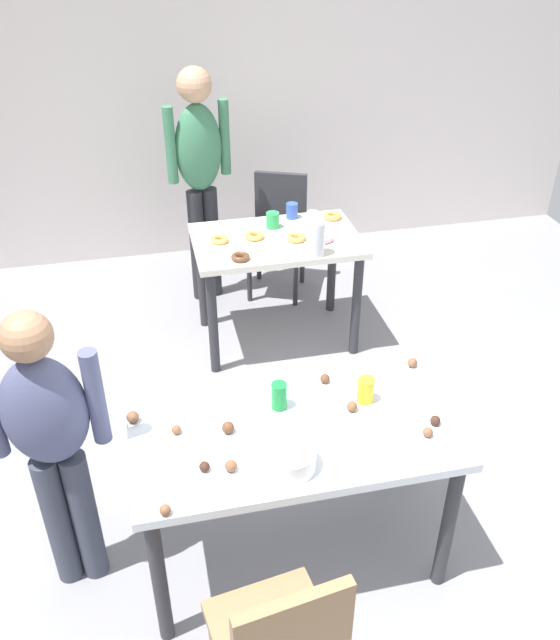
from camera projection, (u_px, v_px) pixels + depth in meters
ground_plane at (296, 548)px, 3.11m from camera, size 6.40×6.40×0.00m
wall_back at (197, 90)px, 5.03m from camera, size 6.40×0.10×2.60m
dining_table_near at (292, 443)px, 2.76m from camera, size 1.31×0.74×0.75m
dining_table_far at (277, 255)px, 4.22m from camera, size 1.03×0.66×0.75m
chair_far_table at (278, 227)px, 4.88m from camera, size 0.52×0.52×0.87m
person_girl_near at (51, 437)px, 2.57m from camera, size 0.45×0.21×1.37m
person_adult_far at (200, 166)px, 4.50m from camera, size 0.45×0.27×1.65m
mixing_bowl at (289, 458)px, 2.49m from camera, size 0.21×0.21×0.09m
soda_can at (279, 396)px, 2.77m from camera, size 0.07×0.07×0.12m
fork_near at (154, 456)px, 2.56m from camera, size 0.17×0.02×0.01m
cup_near_0 at (366, 390)px, 2.81m from camera, size 0.07×0.07×0.11m
cake_ball_0 at (435, 421)px, 2.70m from camera, size 0.04×0.04×0.04m
cake_ball_1 at (412, 363)px, 3.03m from camera, size 0.04×0.04×0.04m
cake_ball_2 at (165, 510)px, 2.31m from camera, size 0.04×0.04×0.04m
cake_ball_3 at (176, 430)px, 2.66m from camera, size 0.04×0.04×0.04m
cake_ball_4 at (228, 428)px, 2.66m from camera, size 0.05×0.05×0.05m
cake_ball_5 at (204, 467)px, 2.49m from camera, size 0.04×0.04×0.04m
cake_ball_6 at (231, 466)px, 2.49m from camera, size 0.05×0.05×0.05m
cake_ball_7 at (352, 406)px, 2.77m from camera, size 0.05×0.05×0.05m
cake_ball_8 at (428, 432)px, 2.64m from camera, size 0.04×0.04×0.04m
cake_ball_9 at (133, 417)px, 2.71m from camera, size 0.05×0.05×0.05m
cake_ball_10 at (325, 378)px, 2.93m from camera, size 0.04×0.04×0.04m
pitcher_far at (316, 239)px, 3.91m from camera, size 0.10×0.10×0.21m
cup_far_0 at (313, 219)px, 4.29m from camera, size 0.08×0.08×0.09m
cup_far_1 at (292, 211)px, 4.38m from camera, size 0.08×0.08×0.10m
cup_far_2 at (273, 220)px, 4.25m from camera, size 0.08×0.08×0.10m
donut_far_0 at (323, 238)px, 4.11m from camera, size 0.13×0.13×0.04m
donut_far_1 at (296, 238)px, 4.12m from camera, size 0.12×0.12×0.04m
donut_far_2 at (220, 239)px, 4.10m from camera, size 0.11×0.11×0.03m
donut_far_3 at (254, 236)px, 4.14m from camera, size 0.12×0.12×0.03m
donut_far_4 at (240, 257)px, 3.91m from camera, size 0.11×0.11×0.03m
donut_far_5 at (333, 216)px, 4.39m from camera, size 0.12×0.12×0.04m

